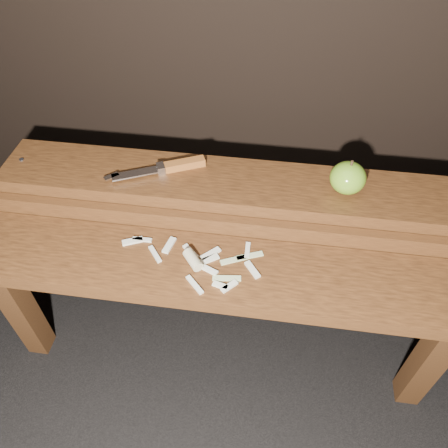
# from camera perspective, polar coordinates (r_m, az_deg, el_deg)

# --- Properties ---
(ground) EXTENTS (60.00, 60.00, 0.00)m
(ground) POSITION_cam_1_polar(r_m,az_deg,el_deg) (1.40, -0.35, -14.54)
(ground) COLOR black
(bench_front_tier) EXTENTS (1.20, 0.20, 0.42)m
(bench_front_tier) POSITION_cam_1_polar(r_m,az_deg,el_deg) (1.07, -0.91, -8.26)
(bench_front_tier) COLOR #3A200E
(bench_front_tier) RESTS_ON ground
(bench_rear_tier) EXTENTS (1.20, 0.21, 0.50)m
(bench_rear_tier) POSITION_cam_1_polar(r_m,az_deg,el_deg) (1.17, 0.72, 2.53)
(bench_rear_tier) COLOR #3A200E
(bench_rear_tier) RESTS_ON ground
(apple) EXTENTS (0.09, 0.09, 0.09)m
(apple) POSITION_cam_1_polar(r_m,az_deg,el_deg) (1.10, 15.87, 5.82)
(apple) COLOR #6B9B1F
(apple) RESTS_ON bench_rear_tier
(knife) EXTENTS (0.25, 0.13, 0.02)m
(knife) POSITION_cam_1_polar(r_m,az_deg,el_deg) (1.14, -6.81, 7.46)
(knife) COLOR #985321
(knife) RESTS_ON bench_rear_tier
(apple_scraps) EXTENTS (0.35, 0.16, 0.03)m
(apple_scraps) POSITION_cam_1_polar(r_m,az_deg,el_deg) (1.03, -3.30, -4.71)
(apple_scraps) COLOR beige
(apple_scraps) RESTS_ON bench_front_tier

